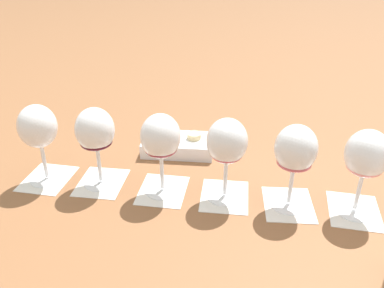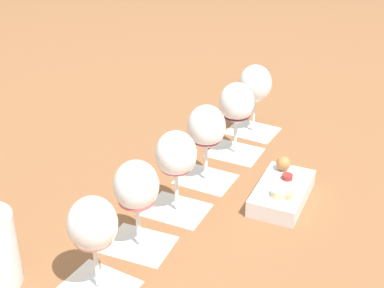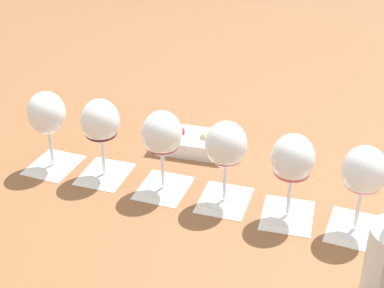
{
  "view_description": "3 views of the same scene",
  "coord_description": "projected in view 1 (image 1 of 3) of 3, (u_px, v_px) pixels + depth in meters",
  "views": [
    {
      "loc": [
        -0.54,
        0.41,
        0.47
      ],
      "look_at": [
        -0.0,
        0.0,
        0.11
      ],
      "focal_mm": 38.0,
      "sensor_mm": 36.0,
      "label": 1
    },
    {
      "loc": [
        -0.33,
        -0.94,
        0.65
      ],
      "look_at": [
        -0.0,
        0.0,
        0.11
      ],
      "focal_mm": 55.0,
      "sensor_mm": 36.0,
      "label": 2
    },
    {
      "loc": [
        -0.85,
        0.44,
        0.65
      ],
      "look_at": [
        -0.0,
        0.0,
        0.11
      ],
      "focal_mm": 55.0,
      "sensor_mm": 36.0,
      "label": 3
    }
  ],
  "objects": [
    {
      "name": "ground_plane",
      "position": [
        191.0,
        193.0,
        0.82
      ],
      "size": [
        8.0,
        8.0,
        0.0
      ],
      "primitive_type": "plane",
      "color": "brown"
    },
    {
      "name": "tasting_card_2",
      "position": [
        225.0,
        196.0,
        0.81
      ],
      "size": [
        0.15,
        0.15,
        0.0
      ],
      "color": "silver",
      "rests_on": "ground_plane"
    },
    {
      "name": "tasting_card_3",
      "position": [
        163.0,
        190.0,
        0.83
      ],
      "size": [
        0.15,
        0.15,
        0.0
      ],
      "color": "silver",
      "rests_on": "ground_plane"
    },
    {
      "name": "tasting_card_0",
      "position": [
        354.0,
        211.0,
        0.77
      ],
      "size": [
        0.15,
        0.15,
        0.0
      ],
      "color": "silver",
      "rests_on": "ground_plane"
    },
    {
      "name": "tasting_card_4",
      "position": [
        101.0,
        182.0,
        0.85
      ],
      "size": [
        0.15,
        0.15,
        0.0
      ],
      "color": "silver",
      "rests_on": "ground_plane"
    },
    {
      "name": "wine_glass_5",
      "position": [
        38.0,
        130.0,
        0.81
      ],
      "size": [
        0.08,
        0.08,
        0.17
      ],
      "color": "white",
      "rests_on": "tasting_card_5"
    },
    {
      "name": "wine_glass_1",
      "position": [
        295.0,
        153.0,
        0.73
      ],
      "size": [
        0.08,
        0.08,
        0.17
      ],
      "color": "white",
      "rests_on": "tasting_card_1"
    },
    {
      "name": "wine_glass_3",
      "position": [
        161.0,
        141.0,
        0.77
      ],
      "size": [
        0.08,
        0.08,
        0.17
      ],
      "color": "white",
      "rests_on": "tasting_card_3"
    },
    {
      "name": "wine_glass_4",
      "position": [
        95.0,
        134.0,
        0.8
      ],
      "size": [
        0.08,
        0.08,
        0.17
      ],
      "color": "white",
      "rests_on": "tasting_card_4"
    },
    {
      "name": "snack_dish",
      "position": [
        178.0,
        144.0,
        0.97
      ],
      "size": [
        0.18,
        0.19,
        0.06
      ],
      "color": "silver",
      "rests_on": "ground_plane"
    },
    {
      "name": "tasting_card_1",
      "position": [
        288.0,
        204.0,
        0.79
      ],
      "size": [
        0.15,
        0.15,
        0.0
      ],
      "color": "silver",
      "rests_on": "ground_plane"
    },
    {
      "name": "wine_glass_2",
      "position": [
        227.0,
        146.0,
        0.76
      ],
      "size": [
        0.08,
        0.08,
        0.17
      ],
      "color": "white",
      "rests_on": "tasting_card_2"
    },
    {
      "name": "wine_glass_0",
      "position": [
        366.0,
        158.0,
        0.71
      ],
      "size": [
        0.08,
        0.08,
        0.17
      ],
      "color": "white",
      "rests_on": "tasting_card_0"
    },
    {
      "name": "tasting_card_5",
      "position": [
        48.0,
        178.0,
        0.87
      ],
      "size": [
        0.15,
        0.15,
        0.0
      ],
      "color": "silver",
      "rests_on": "ground_plane"
    }
  ]
}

